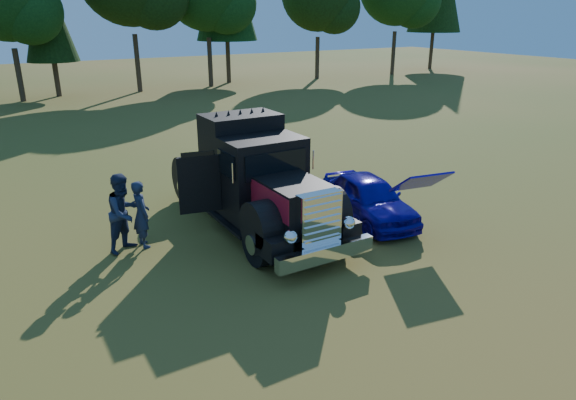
# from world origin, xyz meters

# --- Properties ---
(ground) EXTENTS (120.00, 120.00, 0.00)m
(ground) POSITION_xyz_m (0.00, 0.00, 0.00)
(ground) COLOR #364E17
(ground) RESTS_ON ground
(diamond_t_truck) EXTENTS (3.37, 7.16, 3.00)m
(diamond_t_truck) POSITION_xyz_m (-0.37, 2.42, 1.28)
(diamond_t_truck) COLOR black
(diamond_t_truck) RESTS_ON ground
(hotrod_coupe) EXTENTS (2.13, 4.23, 1.89)m
(hotrod_coupe) POSITION_xyz_m (2.63, 1.26, 0.65)
(hotrod_coupe) COLOR #072FA4
(hotrod_coupe) RESTS_ON ground
(spectator_near) EXTENTS (0.45, 0.65, 1.73)m
(spectator_near) POSITION_xyz_m (-3.43, 2.76, 0.87)
(spectator_near) COLOR #1A233D
(spectator_near) RESTS_ON ground
(spectator_far) EXTENTS (1.22, 1.14, 1.98)m
(spectator_far) POSITION_xyz_m (-3.84, 2.76, 0.99)
(spectator_far) COLOR navy
(spectator_far) RESTS_ON ground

